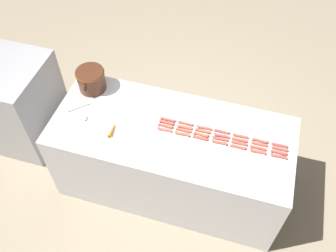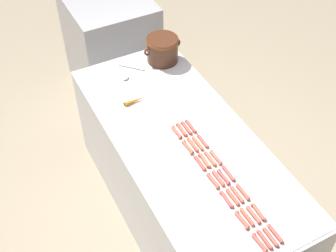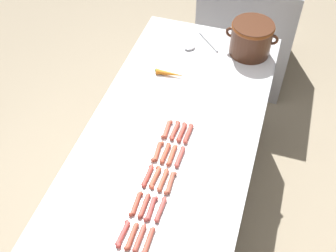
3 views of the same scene
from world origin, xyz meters
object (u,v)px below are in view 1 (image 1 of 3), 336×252
Objects in this scene: hot_dog_11 at (201,135)px; hot_dog_23 at (241,136)px; back_cabinet at (11,102)px; hot_dog_1 at (258,152)px; hot_dog_12 at (183,130)px; hot_dog_20 at (167,123)px; hot_dog_18 at (203,131)px; hot_dog_25 at (204,128)px; hot_dog_7 at (279,153)px; hot_dog_21 at (280,145)px; hot_dog_16 at (240,140)px; serving_spoon at (82,114)px; hot_dog_27 at (168,120)px; hot_dog_6 at (165,130)px; hot_dog_10 at (220,139)px; hot_dog_17 at (222,136)px; hot_dog_9 at (239,143)px; hot_dog_13 at (165,126)px; hot_dog_14 at (280,149)px; hot_dog_24 at (222,132)px; hot_dog_5 at (182,134)px; hot_dog_8 at (258,148)px; carrot at (113,129)px; hot_dog_26 at (186,124)px; hot_dog_0 at (279,156)px; hot_dog_15 at (260,144)px; bean_pot at (91,79)px; hot_dog_19 at (185,127)px; hot_dog_22 at (260,141)px; hot_dog_4 at (201,138)px; hot_dog_3 at (220,142)px; hot_dog_2 at (238,147)px.

hot_dog_23 is (0.08, -0.31, 0.00)m from hot_dog_11.
hot_dog_1 is (-0.18, -2.43, 0.38)m from back_cabinet.
hot_dog_20 is (0.04, 0.15, 0.00)m from hot_dog_12.
hot_dog_25 is (0.04, -0.01, 0.00)m from hot_dog_18.
hot_dog_7 and hot_dog_21 have the same top height.
hot_dog_7 and hot_dog_18 have the same top height.
serving_spoon is at bearing 94.81° from hot_dog_16.
back_cabinet reaches higher than hot_dog_27.
hot_dog_6 is (0.00, 0.76, 0.00)m from hot_dog_1.
hot_dog_1 is 0.19m from hot_dog_23.
hot_dog_11 and hot_dog_20 have the same top height.
hot_dog_21 is 1.00× the size of hot_dog_23.
hot_dog_10 is 1.00× the size of hot_dog_17.
hot_dog_9 and hot_dog_13 have the same top height.
hot_dog_24 is (0.04, 0.47, 0.00)m from hot_dog_14.
hot_dog_5 is 0.32m from hot_dog_17.
hot_dog_8 and hot_dog_11 have the same top height.
carrot is (-0.11, 1.17, 0.00)m from hot_dog_1.
hot_dog_11 and hot_dog_27 have the same top height.
hot_dog_7 and hot_dog_27 have the same top height.
hot_dog_26 is (0.00, 0.77, 0.00)m from hot_dog_21.
carrot reaches higher than hot_dog_8.
hot_dog_5 is (-0.00, 0.77, 0.00)m from hot_dog_0.
hot_dog_11 is 0.04m from hot_dog_18.
hot_dog_13 is 1.00× the size of hot_dog_18.
hot_dog_5 is 0.87m from serving_spoon.
hot_dog_9 is at bearing 83.30° from hot_dog_0.
hot_dog_13 is at bearing 92.11° from hot_dog_14.
back_cabinet is 7.18× the size of hot_dog_14.
hot_dog_24 is at bearing -82.57° from serving_spoon.
hot_dog_15 is 1.00× the size of hot_dog_26.
hot_dog_12 is at bearing -105.13° from bean_pot.
hot_dog_19 is at bearing -78.37° from hot_dog_13.
bean_pot is (0.24, 0.75, 0.10)m from hot_dog_13.
hot_dog_9 is 1.00× the size of hot_dog_17.
hot_dog_5 is 0.73× the size of carrot.
hot_dog_13 is at bearing 95.25° from hot_dog_22.
hot_dog_0 is 0.62m from hot_dog_4.
hot_dog_3 and hot_dog_22 have the same top height.
hot_dog_20 is (0.07, 0.93, 0.00)m from hot_dog_0.
hot_dog_11 is at bearing 4.89° from hot_dog_4.
hot_dog_7 is 1.00× the size of hot_dog_26.
hot_dog_5 is at bearing -116.37° from hot_dog_20.
hot_dog_4 is at bearing 94.32° from hot_dog_8.
hot_dog_11 is 1.00× the size of hot_dog_18.
hot_dog_15 is at bearing -179.30° from hot_dog_22.
back_cabinet is 7.18× the size of hot_dog_27.
hot_dog_2 is at bearing -96.88° from hot_dog_11.
hot_dog_4 is at bearing 103.76° from hot_dog_10.
hot_dog_3 is 1.00× the size of hot_dog_24.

